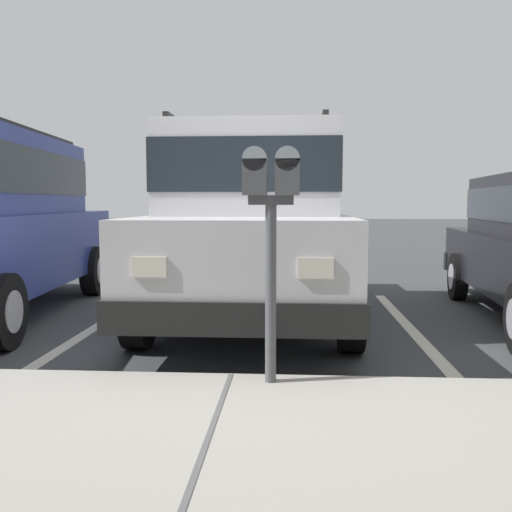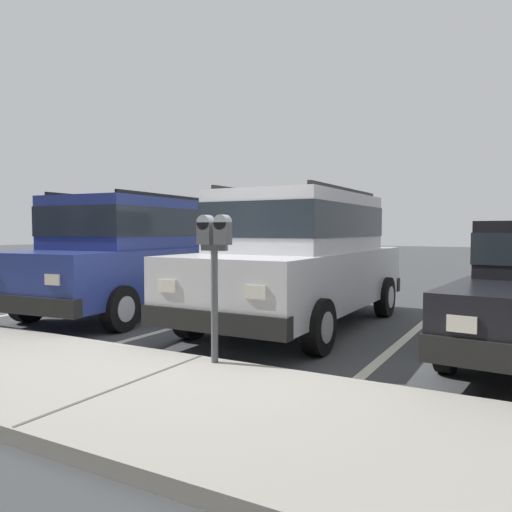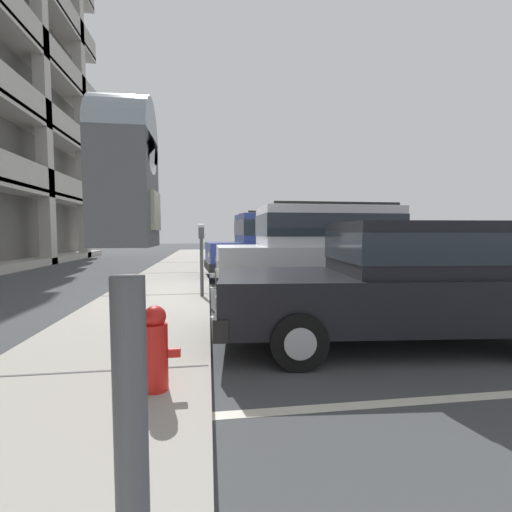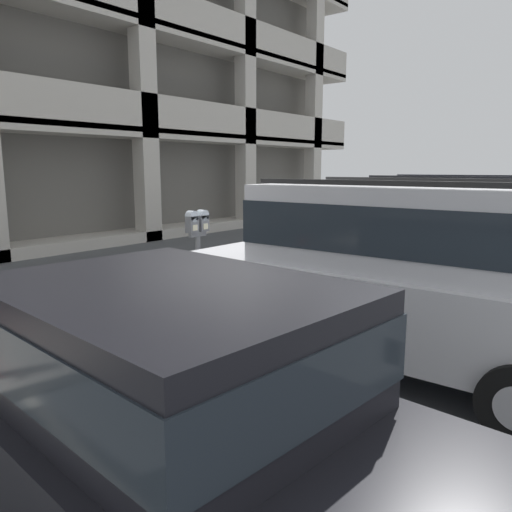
# 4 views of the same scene
# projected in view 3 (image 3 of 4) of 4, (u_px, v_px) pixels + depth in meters

# --- Properties ---
(ground_plane) EXTENTS (80.00, 80.00, 0.10)m
(ground_plane) POSITION_uv_depth(u_px,v_px,m) (219.00, 301.00, 7.32)
(ground_plane) COLOR #444749
(sidewalk) EXTENTS (40.00, 2.20, 0.12)m
(sidewalk) POSITION_uv_depth(u_px,v_px,m) (156.00, 298.00, 7.13)
(sidewalk) COLOR #ADA89E
(sidewalk) RESTS_ON ground_plane
(parking_stall_lines) EXTENTS (12.70, 4.80, 0.01)m
(parking_stall_lines) POSITION_uv_depth(u_px,v_px,m) (270.00, 286.00, 9.06)
(parking_stall_lines) COLOR silver
(parking_stall_lines) RESTS_ON ground_plane
(silver_suv) EXTENTS (2.02, 4.78, 2.03)m
(silver_suv) POSITION_uv_depth(u_px,v_px,m) (325.00, 247.00, 7.58)
(silver_suv) COLOR silver
(silver_suv) RESTS_ON ground_plane
(red_sedan) EXTENTS (2.12, 4.62, 1.54)m
(red_sedan) POSITION_uv_depth(u_px,v_px,m) (403.00, 279.00, 4.36)
(red_sedan) COLOR black
(red_sedan) RESTS_ON ground_plane
(dark_hatchback) EXTENTS (2.30, 4.92, 2.03)m
(dark_hatchback) POSITION_uv_depth(u_px,v_px,m) (284.00, 243.00, 10.57)
(dark_hatchback) COLOR navy
(dark_hatchback) RESTS_ON ground_plane
(parking_meter_near) EXTENTS (0.35, 0.12, 1.47)m
(parking_meter_near) POSITION_uv_depth(u_px,v_px,m) (201.00, 243.00, 6.92)
(parking_meter_near) COLOR #595B60
(parking_meter_near) RESTS_ON sidewalk
(parking_meter_far) EXTENTS (0.15, 0.12, 1.55)m
(parking_meter_far) POSITION_uv_depth(u_px,v_px,m) (129.00, 364.00, 0.71)
(parking_meter_far) COLOR #595B60
(parking_meter_far) RESTS_ON sidewalk
(fire_hydrant) EXTENTS (0.30, 0.30, 0.70)m
(fire_hydrant) POSITION_uv_depth(u_px,v_px,m) (156.00, 349.00, 2.79)
(fire_hydrant) COLOR red
(fire_hydrant) RESTS_ON sidewalk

